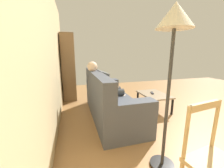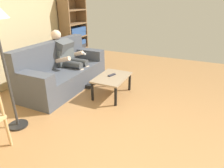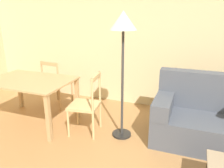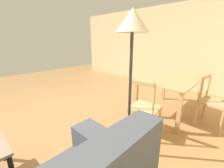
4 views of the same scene
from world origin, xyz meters
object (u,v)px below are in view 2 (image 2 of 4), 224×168
at_px(tv_remote, 112,75).
at_px(bookshelf, 74,38).
at_px(person_lounging, 68,57).
at_px(coffee_table, 112,79).
at_px(couch, 63,71).

height_order(tv_remote, bookshelf, bookshelf).
xyz_separation_m(person_lounging, coffee_table, (-0.19, -1.13, -0.26)).
bearing_deg(tv_remote, bookshelf, -17.43).
height_order(couch, bookshelf, bookshelf).
distance_m(couch, person_lounging, 0.35).
relative_size(tv_remote, bookshelf, 0.09).
distance_m(couch, bookshelf, 1.85).
bearing_deg(person_lounging, couch, -177.35).
bearing_deg(tv_remote, couch, 27.16).
height_order(person_lounging, coffee_table, person_lounging).
distance_m(coffee_table, tv_remote, 0.09).
bearing_deg(person_lounging, bookshelf, 29.69).
height_order(person_lounging, tv_remote, person_lounging).
xyz_separation_m(coffee_table, tv_remote, (0.05, 0.02, 0.07)).
relative_size(couch, person_lounging, 1.77).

